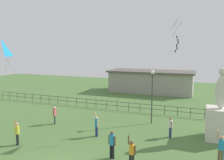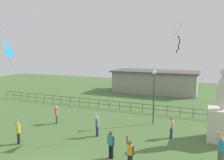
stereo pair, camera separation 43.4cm
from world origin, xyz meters
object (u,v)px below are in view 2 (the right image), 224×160
kite_0 (4,49)px  person_5 (97,125)px  kite_5 (184,22)px  person_7 (130,152)px  person_6 (56,113)px  person_2 (18,131)px  lamppost (154,86)px  person_4 (111,143)px  person_1 (221,149)px  person_3 (171,126)px  statue_monument (222,119)px

kite_0 → person_5: bearing=10.9°
person_5 → kite_5: bearing=32.6°
person_5 → person_7: bearing=-43.0°
person_6 → kite_0: kite_0 is taller
person_2 → person_6: (-0.31, 4.81, -0.02)m
lamppost → person_2: lamppost is taller
person_2 → kite_0: 6.80m
person_4 → person_7: (1.44, -0.67, -0.05)m
lamppost → kite_0: kite_0 is taller
person_2 → person_1: bearing=9.9°
person_3 → person_7: person_7 is taller
person_3 → person_6: (-10.00, -0.51, 0.02)m
person_5 → person_6: size_ratio=1.14×
statue_monument → person_1: statue_monument is taller
kite_0 → person_6: bearing=44.8°
lamppost → person_1: 8.29m
person_2 → person_3: size_ratio=1.20×
person_3 → person_4: size_ratio=0.90×
lamppost → person_6: 9.01m
person_7 → kite_0: (-11.40, 2.15, 5.69)m
person_4 → statue_monument: bearing=42.5°
statue_monument → person_7: size_ratio=2.82×
kite_0 → person_2: bearing=-33.1°
lamppost → person_6: (-7.97, -3.33, -2.54)m
statue_monument → person_5: size_ratio=2.91×
person_2 → kite_5: (10.07, 7.09, 7.73)m
person_2 → person_3: 11.06m
person_2 → person_3: bearing=28.8°
statue_monument → kite_5: size_ratio=1.76×
person_7 → kite_5: kite_5 is taller
kite_5 → statue_monument: bearing=-15.0°
statue_monument → person_5: 9.14m
kite_0 → lamppost: bearing=29.6°
person_4 → person_3: bearing=59.1°
kite_5 → person_2: bearing=-144.8°
person_7 → kite_5: (1.79, 7.21, 7.73)m
person_6 → kite_5: size_ratio=0.53×
lamppost → person_4: 8.02m
person_6 → kite_0: (-2.80, -2.78, 5.71)m
person_6 → kite_0: 6.95m
lamppost → person_7: size_ratio=2.56×
person_3 → person_4: 5.56m
lamppost → kite_5: 5.84m
lamppost → kite_5: bearing=-23.6°
person_6 → person_2: bearing=-86.3°
person_5 → person_7: 5.28m
person_3 → person_7: (-1.41, -5.44, 0.05)m
person_4 → person_7: bearing=-24.9°
person_2 → person_3: (9.69, 5.32, -0.04)m
person_4 → person_1: bearing=15.5°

